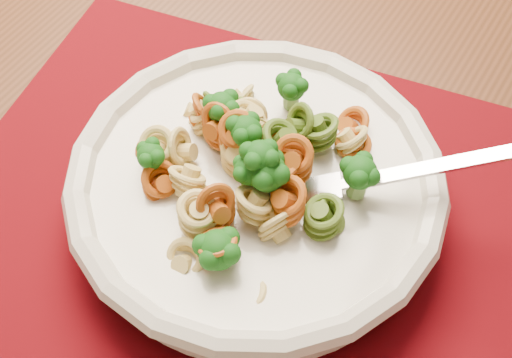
% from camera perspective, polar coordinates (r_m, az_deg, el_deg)
% --- Properties ---
extents(dining_table, '(1.47, 0.99, 0.77)m').
position_cam_1_polar(dining_table, '(0.68, 9.72, -3.59)').
color(dining_table, '#502A16').
rests_on(dining_table, ground).
extents(placemat, '(0.49, 0.40, 0.00)m').
position_cam_1_polar(placemat, '(0.55, -0.66, -2.43)').
color(placemat, '#530308').
rests_on(placemat, dining_table).
extents(pasta_bowl, '(0.28, 0.28, 0.05)m').
position_cam_1_polar(pasta_bowl, '(0.52, -0.00, -0.57)').
color(pasta_bowl, silver).
rests_on(pasta_bowl, placemat).
extents(pasta_broccoli_heap, '(0.23, 0.23, 0.06)m').
position_cam_1_polar(pasta_broccoli_heap, '(0.51, 0.00, 0.39)').
color(pasta_broccoli_heap, '#DEB96D').
rests_on(pasta_broccoli_heap, pasta_bowl).
extents(fork, '(0.17, 0.11, 0.08)m').
position_cam_1_polar(fork, '(0.51, 5.44, -0.75)').
color(fork, silver).
rests_on(fork, pasta_bowl).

